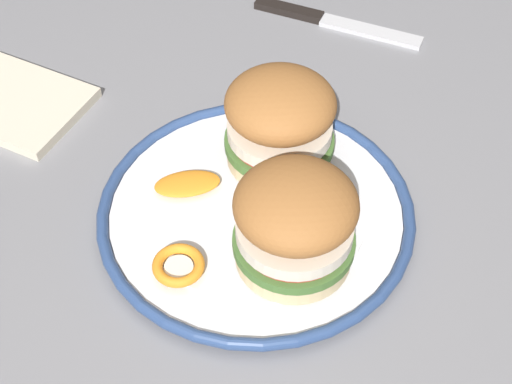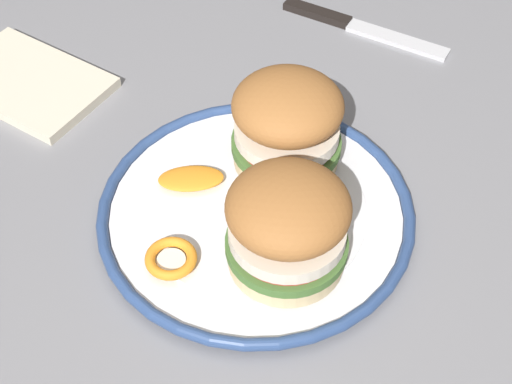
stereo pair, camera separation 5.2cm
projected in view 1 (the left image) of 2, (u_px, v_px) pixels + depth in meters
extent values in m
cube|color=gray|center=(233.00, 279.00, 0.74)|extent=(1.18, 1.04, 0.03)
cube|color=gray|center=(491.00, 140.00, 1.37)|extent=(0.06, 0.06, 0.68)
cylinder|color=white|center=(256.00, 215.00, 0.77)|extent=(0.29, 0.29, 0.01)
torus|color=navy|center=(256.00, 211.00, 0.77)|extent=(0.31, 0.31, 0.01)
cylinder|color=white|center=(256.00, 210.00, 0.76)|extent=(0.22, 0.22, 0.00)
cylinder|color=beige|center=(279.00, 151.00, 0.80)|extent=(0.11, 0.11, 0.02)
cylinder|color=#477033|center=(279.00, 141.00, 0.79)|extent=(0.11, 0.11, 0.01)
cylinder|color=#BC3828|center=(279.00, 136.00, 0.78)|extent=(0.10, 0.10, 0.01)
cylinder|color=silver|center=(280.00, 128.00, 0.78)|extent=(0.11, 0.11, 0.01)
ellipsoid|color=#A36633|center=(280.00, 104.00, 0.75)|extent=(0.11, 0.11, 0.05)
cylinder|color=beige|center=(293.00, 253.00, 0.71)|extent=(0.11, 0.11, 0.02)
cylinder|color=#477033|center=(294.00, 244.00, 0.70)|extent=(0.11, 0.11, 0.01)
cylinder|color=#BC3828|center=(294.00, 238.00, 0.70)|extent=(0.10, 0.10, 0.01)
cylinder|color=silver|center=(295.00, 231.00, 0.69)|extent=(0.11, 0.11, 0.01)
ellipsoid|color=#A36633|center=(296.00, 207.00, 0.66)|extent=(0.11, 0.11, 0.05)
torus|color=orange|center=(178.00, 265.00, 0.71)|extent=(0.06, 0.06, 0.01)
cylinder|color=#F4E5C6|center=(179.00, 267.00, 0.71)|extent=(0.03, 0.03, 0.00)
ellipsoid|color=orange|center=(187.00, 184.00, 0.78)|extent=(0.04, 0.07, 0.01)
cube|color=silver|center=(371.00, 31.00, 0.97)|extent=(0.07, 0.13, 0.01)
cube|color=black|center=(289.00, 11.00, 1.00)|extent=(0.05, 0.09, 0.01)
cube|color=beige|center=(6.00, 99.00, 0.88)|extent=(0.19, 0.21, 0.01)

